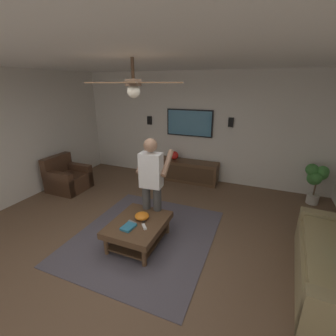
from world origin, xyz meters
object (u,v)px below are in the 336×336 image
object	(u,v)px
remote_grey	(132,222)
armchair	(67,179)
tv	(190,123)
vase_round	(174,155)
wall_speaker_right	(150,120)
media_console	(185,171)
potted_plant_tall	(317,177)
ceiling_fan	(133,85)
bowl	(142,216)
book	(128,227)
wall_speaker_left	(231,122)
coffee_table	(138,227)
remote_white	(144,227)
remote_black	(145,219)
person_standing	(152,180)

from	to	relation	value
remote_grey	armchair	bearing A→B (deg)	-10.73
tv	remote_grey	distance (m)	3.27
vase_round	wall_speaker_right	xyz separation A→B (m)	(0.25, 0.83, 0.84)
media_console	potted_plant_tall	xyz separation A→B (m)	(-0.12, -2.94, 0.31)
vase_round	ceiling_fan	xyz separation A→B (m)	(-2.94, -0.58, 1.76)
media_console	ceiling_fan	size ratio (longest dim) A/B	1.42
armchair	bowl	bearing A→B (deg)	-22.41
media_console	vase_round	world-z (taller)	vase_round
remote_grey	ceiling_fan	bearing A→B (deg)	171.18
media_console	book	xyz separation A→B (m)	(-2.99, -0.10, 0.14)
wall_speaker_left	coffee_table	bearing A→B (deg)	163.74
bowl	remote_grey	xyz separation A→B (m)	(-0.17, 0.09, -0.04)
remote_grey	ceiling_fan	distance (m)	2.02
remote_white	coffee_table	bearing A→B (deg)	-164.61
media_console	potted_plant_tall	distance (m)	2.96
vase_round	remote_grey	bearing A→B (deg)	-172.10
remote_black	wall_speaker_right	world-z (taller)	wall_speaker_right
potted_plant_tall	media_console	bearing A→B (deg)	87.69
remote_grey	vase_round	xyz separation A→B (m)	(2.85, 0.40, 0.25)
remote_black	vase_round	xyz separation A→B (m)	(2.70, 0.53, 0.25)
remote_black	armchair	bearing A→B (deg)	52.93
remote_black	tv	bearing A→B (deg)	-10.91
remote_black	ceiling_fan	bearing A→B (deg)	176.72
coffee_table	remote_black	world-z (taller)	remote_black
person_standing	wall_speaker_left	size ratio (longest dim) A/B	7.45
wall_speaker_right	ceiling_fan	world-z (taller)	ceiling_fan
remote_white	book	distance (m)	0.23
armchair	wall_speaker_left	size ratio (longest dim) A/B	3.73
armchair	remote_grey	size ratio (longest dim) A/B	5.47
media_console	person_standing	xyz separation A→B (m)	(-2.31, -0.17, 0.66)
remote_black	book	distance (m)	0.31
vase_round	remote_black	bearing A→B (deg)	-168.80
wall_speaker_right	coffee_table	bearing A→B (deg)	-156.92
media_console	book	size ratio (longest dim) A/B	7.73
wall_speaker_right	vase_round	bearing A→B (deg)	-106.66
remote_white	vase_round	bearing A→B (deg)	149.85
person_standing	armchair	bearing A→B (deg)	70.66
remote_black	person_standing	bearing A→B (deg)	-7.80
remote_grey	book	bearing A→B (deg)	113.43
remote_white	remote_grey	size ratio (longest dim) A/B	1.00
wall_speaker_left	tv	bearing A→B (deg)	90.73
vase_round	book	bearing A→B (deg)	-172.08
coffee_table	person_standing	size ratio (longest dim) A/B	0.61
armchair	remote_black	bearing A→B (deg)	-22.28
remote_grey	remote_black	bearing A→B (deg)	-117.64
person_standing	wall_speaker_left	xyz separation A→B (m)	(2.57, -0.86, 0.64)
armchair	remote_white	world-z (taller)	armchair
person_standing	book	world-z (taller)	person_standing
tv	remote_grey	world-z (taller)	tv
armchair	person_standing	bearing A→B (deg)	-15.20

